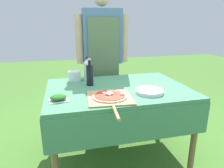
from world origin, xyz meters
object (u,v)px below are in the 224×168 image
Objects in this scene: pizza_on_peel at (110,97)px; mixing_tub at (74,76)px; herb_container at (59,98)px; plate_stack at (149,91)px; person_cook at (102,50)px; oil_bottle at (90,75)px; prep_table at (118,97)px; water_bottle at (87,69)px.

pizza_on_peel is 0.66m from mixing_tub.
herb_container is at bearing -106.54° from mixing_tub.
plate_stack is at bearing -41.23° from mixing_tub.
person_cook reaches higher than oil_bottle.
oil_bottle reaches higher than plate_stack.
mixing_tub is (0.16, 0.55, 0.03)m from herb_container.
pizza_on_peel reaches higher than plate_stack.
plate_stack reaches higher than prep_table.
herb_container reaches higher than pizza_on_peel.
herb_container is at bearing 176.36° from pizza_on_peel.
oil_bottle reaches higher than prep_table.
herb_container is at bearing -159.00° from prep_table.
oil_bottle reaches higher than water_bottle.
plate_stack is at bearing -42.45° from prep_table.
person_cook is 0.97m from plate_stack.
oil_bottle is 1.54× the size of herb_container.
person_cook reaches higher than plate_stack.
water_bottle is 1.00× the size of plate_stack.
pizza_on_peel is 3.44× the size of herb_container.
pizza_on_peel is at bearing -8.47° from herb_container.
oil_bottle is 0.25m from mixing_tub.
oil_bottle is 0.61m from plate_stack.
water_bottle is (-0.24, -0.36, -0.15)m from person_cook.
water_bottle is 1.45× the size of herb_container.
prep_table is at bearing -52.70° from water_bottle.
prep_table is 0.47m from water_bottle.
mixing_tub reaches higher than herb_container.
prep_table is 0.35m from oil_bottle.
prep_table is 0.79× the size of person_cook.
mixing_tub is 0.84m from plate_stack.
water_bottle is (-0.25, 0.33, 0.22)m from prep_table.
herb_container is (-0.30, -0.54, -0.10)m from water_bottle.
plate_stack is (0.38, 0.06, 0.00)m from pizza_on_peel.
oil_bottle is at bearing 68.50° from person_cook.
herb_container is (-0.56, -0.21, 0.12)m from prep_table.
plate_stack is at bearing 13.53° from pizza_on_peel.
person_cook is at bearing 90.89° from prep_table.
plate_stack is at bearing 107.40° from person_cook.
herb_container is 0.57m from mixing_tub.
pizza_on_peel is at bearing -171.29° from plate_stack.
pizza_on_peel is at bearing -67.68° from mixing_tub.
water_bottle reaches higher than pizza_on_peel.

